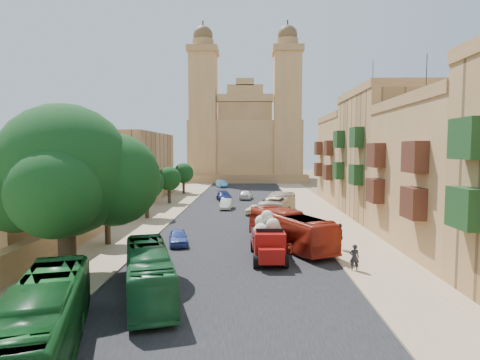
{
  "coord_description": "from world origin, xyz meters",
  "views": [
    {
      "loc": [
        1.09,
        -18.61,
        7.39
      ],
      "look_at": [
        0.0,
        26.0,
        4.0
      ],
      "focal_mm": 30.0,
      "sensor_mm": 36.0,
      "label": 1
    }
  ],
  "objects_px": {
    "red_truck": "(268,238)",
    "car_dkblue": "(224,196)",
    "bus_green_south": "(42,323)",
    "olive_pickup": "(278,213)",
    "church": "(245,141)",
    "car_white_b": "(246,195)",
    "street_tree_c": "(169,179)",
    "pedestrian_c": "(340,237)",
    "car_white_a": "(226,204)",
    "car_blue_a": "(178,237)",
    "street_tree_b": "(147,183)",
    "pedestrian_a": "(354,257)",
    "car_blue_b": "(222,184)",
    "ficus_tree": "(66,175)",
    "bus_green_north": "(148,272)",
    "street_tree_d": "(184,173)",
    "street_tree_a": "(107,206)",
    "bus_cream_east": "(278,208)",
    "car_cream": "(256,209)",
    "bus_red_east": "(289,229)"
  },
  "relations": [
    {
      "from": "red_truck",
      "to": "car_dkblue",
      "type": "relative_size",
      "value": 1.21
    },
    {
      "from": "bus_green_south",
      "to": "olive_pickup",
      "type": "bearing_deg",
      "value": 52.98
    },
    {
      "from": "church",
      "to": "car_white_b",
      "type": "xyz_separation_m",
      "value": [
        0.55,
        -37.93,
        -8.82
      ]
    },
    {
      "from": "street_tree_c",
      "to": "red_truck",
      "type": "xyz_separation_m",
      "value": [
        12.33,
        -27.98,
        -1.97
      ]
    },
    {
      "from": "pedestrian_c",
      "to": "car_white_a",
      "type": "bearing_deg",
      "value": -152.56
    },
    {
      "from": "car_blue_a",
      "to": "car_white_b",
      "type": "distance_m",
      "value": 29.17
    },
    {
      "from": "red_truck",
      "to": "bus_green_south",
      "type": "xyz_separation_m",
      "value": [
        -8.48,
        -13.26,
        -0.05
      ]
    },
    {
      "from": "street_tree_b",
      "to": "car_white_a",
      "type": "height_order",
      "value": "street_tree_b"
    },
    {
      "from": "street_tree_c",
      "to": "car_white_b",
      "type": "xyz_separation_m",
      "value": [
        10.55,
        4.68,
        -2.69
      ]
    },
    {
      "from": "pedestrian_a",
      "to": "red_truck",
      "type": "bearing_deg",
      "value": -23.16
    },
    {
      "from": "car_blue_b",
      "to": "pedestrian_c",
      "type": "distance_m",
      "value": 50.29
    },
    {
      "from": "ficus_tree",
      "to": "car_white_a",
      "type": "height_order",
      "value": "ficus_tree"
    },
    {
      "from": "red_truck",
      "to": "church",
      "type": "bearing_deg",
      "value": 91.89
    },
    {
      "from": "ficus_tree",
      "to": "car_blue_b",
      "type": "height_order",
      "value": "ficus_tree"
    },
    {
      "from": "olive_pickup",
      "to": "bus_green_south",
      "type": "xyz_separation_m",
      "value": [
        -10.15,
        -27.7,
        0.51
      ]
    },
    {
      "from": "red_truck",
      "to": "bus_green_north",
      "type": "distance_m",
      "value": 9.46
    },
    {
      "from": "street_tree_d",
      "to": "car_white_a",
      "type": "height_order",
      "value": "street_tree_d"
    },
    {
      "from": "street_tree_c",
      "to": "car_blue_b",
      "type": "xyz_separation_m",
      "value": [
        5.59,
        23.46,
        -2.67
      ]
    },
    {
      "from": "street_tree_d",
      "to": "car_white_b",
      "type": "relative_size",
      "value": 1.26
    },
    {
      "from": "car_blue_b",
      "to": "pedestrian_c",
      "type": "height_order",
      "value": "pedestrian_c"
    },
    {
      "from": "church",
      "to": "pedestrian_a",
      "type": "relative_size",
      "value": 22.3
    },
    {
      "from": "street_tree_a",
      "to": "ficus_tree",
      "type": "bearing_deg",
      "value": -85.79
    },
    {
      "from": "red_truck",
      "to": "bus_cream_east",
      "type": "height_order",
      "value": "red_truck"
    },
    {
      "from": "street_tree_c",
      "to": "pedestrian_c",
      "type": "relative_size",
      "value": 2.55
    },
    {
      "from": "bus_green_south",
      "to": "bus_cream_east",
      "type": "bearing_deg",
      "value": 52.72
    },
    {
      "from": "car_blue_a",
      "to": "car_dkblue",
      "type": "xyz_separation_m",
      "value": [
        1.86,
        26.78,
        0.07
      ]
    },
    {
      "from": "street_tree_a",
      "to": "car_blue_a",
      "type": "distance_m",
      "value": 6.02
    },
    {
      "from": "bus_green_north",
      "to": "pedestrian_c",
      "type": "xyz_separation_m",
      "value": [
        11.73,
        9.66,
        -0.24
      ]
    },
    {
      "from": "car_dkblue",
      "to": "car_white_b",
      "type": "bearing_deg",
      "value": 19.39
    },
    {
      "from": "street_tree_c",
      "to": "car_dkblue",
      "type": "relative_size",
      "value": 1.1
    },
    {
      "from": "olive_pickup",
      "to": "car_white_b",
      "type": "xyz_separation_m",
      "value": [
        -3.45,
        18.23,
        -0.15
      ]
    },
    {
      "from": "car_white_b",
      "to": "pedestrian_c",
      "type": "distance_m",
      "value": 30.87
    },
    {
      "from": "street_tree_d",
      "to": "car_dkblue",
      "type": "xyz_separation_m",
      "value": [
        7.39,
        -9.27,
        -2.78
      ]
    },
    {
      "from": "church",
      "to": "red_truck",
      "type": "distance_m",
      "value": 71.09
    },
    {
      "from": "church",
      "to": "car_cream",
      "type": "height_order",
      "value": "church"
    },
    {
      "from": "red_truck",
      "to": "car_white_a",
      "type": "bearing_deg",
      "value": 100.34
    },
    {
      "from": "bus_red_east",
      "to": "pedestrian_a",
      "type": "relative_size",
      "value": 5.98
    },
    {
      "from": "bus_red_east",
      "to": "car_dkblue",
      "type": "relative_size",
      "value": 2.11
    },
    {
      "from": "street_tree_a",
      "to": "bus_red_east",
      "type": "distance_m",
      "value": 14.22
    },
    {
      "from": "car_white_a",
      "to": "pedestrian_c",
      "type": "xyz_separation_m",
      "value": [
        9.56,
        -20.17,
        0.36
      ]
    },
    {
      "from": "car_white_a",
      "to": "car_white_b",
      "type": "xyz_separation_m",
      "value": [
        2.37,
        9.86,
        0.06
      ]
    },
    {
      "from": "car_white_b",
      "to": "street_tree_c",
      "type": "bearing_deg",
      "value": 32.61
    },
    {
      "from": "car_white_a",
      "to": "car_blue_b",
      "type": "relative_size",
      "value": 0.89
    },
    {
      "from": "car_blue_b",
      "to": "pedestrian_a",
      "type": "distance_m",
      "value": 55.16
    },
    {
      "from": "street_tree_b",
      "to": "street_tree_c",
      "type": "distance_m",
      "value": 12.01
    },
    {
      "from": "car_dkblue",
      "to": "olive_pickup",
      "type": "bearing_deg",
      "value": -80.28
    },
    {
      "from": "street_tree_b",
      "to": "pedestrian_c",
      "type": "distance_m",
      "value": 22.36
    },
    {
      "from": "bus_cream_east",
      "to": "car_blue_b",
      "type": "distance_m",
      "value": 38.33
    },
    {
      "from": "ficus_tree",
      "to": "red_truck",
      "type": "xyz_separation_m",
      "value": [
        11.74,
        4.02,
        -4.51
      ]
    },
    {
      "from": "bus_green_south",
      "to": "pedestrian_c",
      "type": "height_order",
      "value": "bus_green_south"
    }
  ]
}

